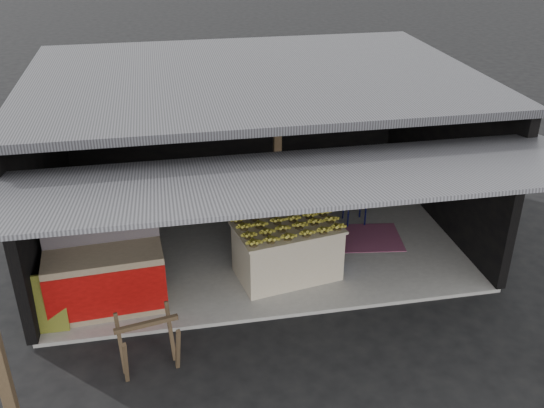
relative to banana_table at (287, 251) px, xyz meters
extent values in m
plane|color=black|center=(-0.29, -1.03, -0.51)|extent=(80.00, 80.00, 0.00)
cube|color=gray|center=(-0.29, 1.47, -0.48)|extent=(7.00, 5.00, 0.06)
cube|color=black|center=(-0.29, 3.97, 1.00)|extent=(7.00, 0.15, 2.90)
cube|color=black|center=(-3.79, 1.47, 1.00)|extent=(0.15, 5.00, 2.90)
cube|color=black|center=(3.21, 1.47, 1.00)|extent=(0.15, 5.00, 2.90)
cube|color=#232326|center=(-0.29, 1.47, 2.45)|extent=(7.20, 5.20, 0.12)
cube|color=#232326|center=(-0.29, -1.98, 2.22)|extent=(7.40, 2.47, 0.48)
cube|color=#4E3C27|center=(0.01, 0.87, 0.98)|extent=(0.12, 0.12, 2.85)
cube|color=#4E3C27|center=(-3.59, -2.93, 0.74)|extent=(0.12, 0.12, 2.50)
cube|color=beige|center=(0.00, 0.00, -0.02)|extent=(1.70, 1.20, 0.85)
cube|color=beige|center=(0.00, 0.00, 0.42)|extent=(1.77, 1.27, 0.04)
cube|color=white|center=(0.04, 0.83, 0.06)|extent=(0.93, 0.63, 1.02)
cube|color=navy|center=(0.04, 0.52, 0.11)|extent=(0.71, 0.03, 0.30)
cube|color=#B21414|center=(0.04, 0.52, -0.25)|extent=(0.46, 0.02, 0.10)
cube|color=#998466|center=(-2.78, -0.35, 0.02)|extent=(1.72, 0.85, 0.94)
cube|color=#BA0E0C|center=(-2.78, -0.73, 0.02)|extent=(1.68, 0.13, 0.74)
cube|color=white|center=(-2.78, -0.74, 0.02)|extent=(0.57, 0.05, 0.19)
cube|color=#1A224F|center=(-2.78, -0.04, 0.89)|extent=(1.68, 0.16, 0.79)
cube|color=black|center=(-3.62, -0.75, 0.00)|extent=(0.60, 0.14, 0.91)
cube|color=#4E3C27|center=(-2.48, -2.05, -0.10)|extent=(0.11, 0.31, 0.80)
cube|color=#4E3C27|center=(-1.83, -1.92, -0.10)|extent=(0.11, 0.31, 0.80)
cube|color=#4E3C27|center=(-2.56, -1.66, -0.10)|extent=(0.11, 0.31, 0.80)
cube|color=#4E3C27|center=(-1.91, -1.53, -0.10)|extent=(0.11, 0.31, 0.80)
cube|color=#4E3C27|center=(-2.19, -1.79, 0.26)|extent=(0.81, 0.22, 0.06)
cylinder|color=navy|center=(0.80, 0.14, -0.22)|extent=(0.32, 0.32, 0.47)
cylinder|color=#090B34|center=(1.44, 1.34, -0.24)|extent=(0.03, 0.03, 0.43)
cylinder|color=#090B34|center=(1.77, 1.33, -0.24)|extent=(0.03, 0.03, 0.43)
cylinder|color=#090B34|center=(1.45, 1.67, -0.24)|extent=(0.03, 0.03, 0.43)
cylinder|color=#090B34|center=(1.78, 1.66, -0.24)|extent=(0.03, 0.03, 0.43)
cube|color=#090B34|center=(1.61, 1.50, -0.02)|extent=(0.42, 0.42, 0.04)
cube|color=#090B34|center=(1.61, 1.68, 0.20)|extent=(0.41, 0.05, 0.44)
cube|color=maroon|center=(1.51, 0.90, -0.44)|extent=(1.63, 1.20, 0.01)
cube|color=black|center=(-1.09, 3.87, 1.40)|extent=(0.32, 0.03, 0.42)
cube|color=#4C4C59|center=(-1.09, 3.85, 1.40)|extent=(0.26, 0.02, 0.34)
cube|color=black|center=(-0.49, 3.87, 1.42)|extent=(0.32, 0.03, 0.42)
cube|color=#4C4C59|center=(-0.49, 3.85, 1.42)|extent=(0.26, 0.02, 0.34)
cube|color=black|center=(0.21, 3.87, 1.44)|extent=(0.32, 0.03, 0.42)
cube|color=#4C4C59|center=(0.21, 3.85, 1.44)|extent=(0.26, 0.02, 0.34)
camera|label=1|loc=(-1.78, -8.03, 5.07)|focal=40.00mm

